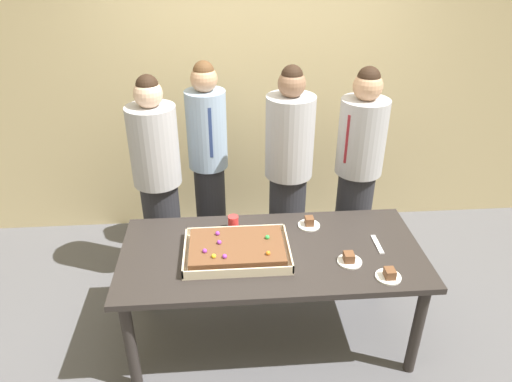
% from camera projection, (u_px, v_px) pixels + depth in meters
% --- Properties ---
extents(ground_plane, '(12.00, 12.00, 0.00)m').
position_uv_depth(ground_plane, '(270.00, 335.00, 3.30)').
color(ground_plane, '#5B5B60').
extents(interior_back_panel, '(8.00, 0.12, 3.00)m').
position_uv_depth(interior_back_panel, '(253.00, 65.00, 3.96)').
color(interior_back_panel, '#CCB784').
rests_on(interior_back_panel, ground_plane).
extents(party_table, '(1.90, 0.87, 0.74)m').
position_uv_depth(party_table, '(272.00, 261.00, 2.98)').
color(party_table, '#2D2826').
rests_on(party_table, ground_plane).
extents(sheet_cake, '(0.65, 0.45, 0.10)m').
position_uv_depth(sheet_cake, '(237.00, 249.00, 2.89)').
color(sheet_cake, beige).
rests_on(sheet_cake, party_table).
extents(plated_slice_near_left, '(0.15, 0.15, 0.07)m').
position_uv_depth(plated_slice_near_left, '(349.00, 259.00, 2.83)').
color(plated_slice_near_left, white).
rests_on(plated_slice_near_left, party_table).
extents(plated_slice_near_right, '(0.15, 0.15, 0.06)m').
position_uv_depth(plated_slice_near_right, '(389.00, 275.00, 2.70)').
color(plated_slice_near_right, white).
rests_on(plated_slice_near_right, party_table).
extents(plated_slice_far_left, '(0.15, 0.15, 0.07)m').
position_uv_depth(plated_slice_far_left, '(309.00, 223.00, 3.18)').
color(plated_slice_far_left, white).
rests_on(plated_slice_far_left, party_table).
extents(drink_cup_nearest, '(0.07, 0.07, 0.10)m').
position_uv_depth(drink_cup_nearest, '(233.00, 223.00, 3.13)').
color(drink_cup_nearest, red).
rests_on(drink_cup_nearest, party_table).
extents(cake_server_utensil, '(0.03, 0.20, 0.01)m').
position_uv_depth(cake_server_utensil, '(377.00, 244.00, 2.99)').
color(cake_server_utensil, silver).
rests_on(cake_server_utensil, party_table).
extents(person_serving_front, '(0.31, 0.31, 1.68)m').
position_uv_depth(person_serving_front, '(208.00, 161.00, 3.75)').
color(person_serving_front, '#28282D').
rests_on(person_serving_front, ground_plane).
extents(person_green_shirt_behind, '(0.35, 0.35, 1.71)m').
position_uv_depth(person_green_shirt_behind, '(288.00, 175.00, 3.53)').
color(person_green_shirt_behind, '#28282D').
rests_on(person_green_shirt_behind, ground_plane).
extents(person_striped_tie_right, '(0.36, 0.36, 1.68)m').
position_uv_depth(person_striped_tie_right, '(358.00, 172.00, 3.60)').
color(person_striped_tie_right, '#28282D').
rests_on(person_striped_tie_right, ground_plane).
extents(person_far_right_suit, '(0.35, 0.35, 1.66)m').
position_uv_depth(person_far_right_suit, '(158.00, 182.00, 3.49)').
color(person_far_right_suit, '#28282D').
rests_on(person_far_right_suit, ground_plane).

